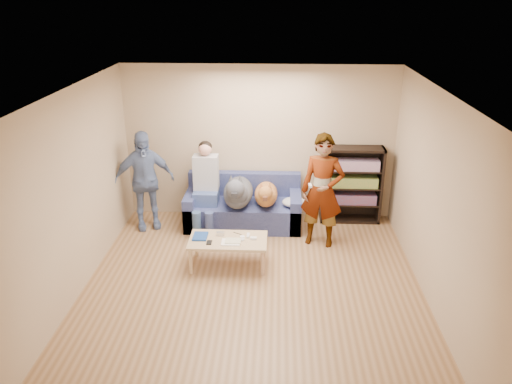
{
  "coord_description": "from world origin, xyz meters",
  "views": [
    {
      "loc": [
        0.31,
        -5.51,
        3.71
      ],
      "look_at": [
        0.0,
        1.2,
        0.95
      ],
      "focal_mm": 35.0,
      "sensor_mm": 36.0,
      "label": 1
    }
  ],
  "objects_px": {
    "dog_tan": "(266,194)",
    "bookshelf": "(351,183)",
    "person_standing_left": "(144,180)",
    "person_seated": "(205,183)",
    "person_standing_right": "(322,191)",
    "notebook_blue": "(200,236)",
    "dog_gray": "(238,192)",
    "sofa": "(244,208)",
    "camera_silver": "(220,234)",
    "coffee_table": "(228,242)"
  },
  "relations": [
    {
      "from": "camera_silver",
      "to": "dog_tan",
      "type": "xyz_separation_m",
      "value": [
        0.62,
        1.08,
        0.17
      ]
    },
    {
      "from": "coffee_table",
      "to": "camera_silver",
      "type": "bearing_deg",
      "value": 135.0
    },
    {
      "from": "sofa",
      "to": "dog_tan",
      "type": "bearing_deg",
      "value": -25.47
    },
    {
      "from": "coffee_table",
      "to": "person_seated",
      "type": "bearing_deg",
      "value": 110.98
    },
    {
      "from": "person_standing_left",
      "to": "coffee_table",
      "type": "distance_m",
      "value": 1.95
    },
    {
      "from": "notebook_blue",
      "to": "dog_gray",
      "type": "relative_size",
      "value": 0.2
    },
    {
      "from": "person_standing_right",
      "to": "coffee_table",
      "type": "distance_m",
      "value": 1.63
    },
    {
      "from": "dog_gray",
      "to": "bookshelf",
      "type": "xyz_separation_m",
      "value": [
        1.87,
        0.47,
        0.01
      ]
    },
    {
      "from": "notebook_blue",
      "to": "coffee_table",
      "type": "bearing_deg",
      "value": -7.13
    },
    {
      "from": "person_seated",
      "to": "dog_gray",
      "type": "relative_size",
      "value": 1.15
    },
    {
      "from": "notebook_blue",
      "to": "person_seated",
      "type": "height_order",
      "value": "person_seated"
    },
    {
      "from": "sofa",
      "to": "dog_gray",
      "type": "distance_m",
      "value": 0.46
    },
    {
      "from": "dog_tan",
      "to": "bookshelf",
      "type": "relative_size",
      "value": 0.88
    },
    {
      "from": "dog_gray",
      "to": "person_standing_right",
      "type": "bearing_deg",
      "value": -16.99
    },
    {
      "from": "person_standing_right",
      "to": "notebook_blue",
      "type": "relative_size",
      "value": 6.76
    },
    {
      "from": "person_seated",
      "to": "dog_tan",
      "type": "relative_size",
      "value": 1.28
    },
    {
      "from": "person_standing_left",
      "to": "coffee_table",
      "type": "xyz_separation_m",
      "value": [
        1.47,
        -1.2,
        -0.45
      ]
    },
    {
      "from": "notebook_blue",
      "to": "sofa",
      "type": "xyz_separation_m",
      "value": [
        0.52,
        1.33,
        -0.15
      ]
    },
    {
      "from": "notebook_blue",
      "to": "dog_gray",
      "type": "height_order",
      "value": "dog_gray"
    },
    {
      "from": "dog_tan",
      "to": "bookshelf",
      "type": "height_order",
      "value": "bookshelf"
    },
    {
      "from": "camera_silver",
      "to": "bookshelf",
      "type": "xyz_separation_m",
      "value": [
        2.04,
        1.5,
        0.23
      ]
    },
    {
      "from": "person_standing_left",
      "to": "dog_gray",
      "type": "xyz_separation_m",
      "value": [
        1.52,
        -0.05,
        -0.16
      ]
    },
    {
      "from": "notebook_blue",
      "to": "camera_silver",
      "type": "relative_size",
      "value": 2.36
    },
    {
      "from": "camera_silver",
      "to": "dog_tan",
      "type": "bearing_deg",
      "value": 60.1
    },
    {
      "from": "notebook_blue",
      "to": "sofa",
      "type": "height_order",
      "value": "sofa"
    },
    {
      "from": "coffee_table",
      "to": "notebook_blue",
      "type": "bearing_deg",
      "value": 172.87
    },
    {
      "from": "sofa",
      "to": "person_standing_right",
      "type": "bearing_deg",
      "value": -27.21
    },
    {
      "from": "notebook_blue",
      "to": "coffee_table",
      "type": "height_order",
      "value": "notebook_blue"
    },
    {
      "from": "person_seated",
      "to": "dog_gray",
      "type": "bearing_deg",
      "value": -11.56
    },
    {
      "from": "sofa",
      "to": "coffee_table",
      "type": "relative_size",
      "value": 1.73
    },
    {
      "from": "person_standing_left",
      "to": "camera_silver",
      "type": "bearing_deg",
      "value": -59.48
    },
    {
      "from": "person_standing_right",
      "to": "person_standing_left",
      "type": "xyz_separation_m",
      "value": [
        -2.83,
        0.45,
        -0.05
      ]
    },
    {
      "from": "person_standing_left",
      "to": "notebook_blue",
      "type": "xyz_separation_m",
      "value": [
        1.07,
        -1.15,
        -0.39
      ]
    },
    {
      "from": "person_standing_right",
      "to": "dog_tan",
      "type": "xyz_separation_m",
      "value": [
        -0.86,
        0.46,
        -0.26
      ]
    },
    {
      "from": "person_standing_right",
      "to": "coffee_table",
      "type": "xyz_separation_m",
      "value": [
        -1.36,
        -0.75,
        -0.51
      ]
    },
    {
      "from": "notebook_blue",
      "to": "person_seated",
      "type": "bearing_deg",
      "value": 93.86
    },
    {
      "from": "camera_silver",
      "to": "dog_tan",
      "type": "height_order",
      "value": "dog_tan"
    },
    {
      "from": "notebook_blue",
      "to": "dog_tan",
      "type": "xyz_separation_m",
      "value": [
        0.9,
        1.15,
        0.18
      ]
    },
    {
      "from": "person_standing_left",
      "to": "person_seated",
      "type": "height_order",
      "value": "person_standing_left"
    },
    {
      "from": "person_seated",
      "to": "coffee_table",
      "type": "distance_m",
      "value": 1.4
    },
    {
      "from": "dog_tan",
      "to": "coffee_table",
      "type": "bearing_deg",
      "value": -112.67
    },
    {
      "from": "camera_silver",
      "to": "coffee_table",
      "type": "bearing_deg",
      "value": -45.0
    },
    {
      "from": "camera_silver",
      "to": "sofa",
      "type": "height_order",
      "value": "sofa"
    },
    {
      "from": "person_standing_left",
      "to": "camera_silver",
      "type": "xyz_separation_m",
      "value": [
        1.35,
        -1.08,
        -0.38
      ]
    },
    {
      "from": "notebook_blue",
      "to": "person_seated",
      "type": "xyz_separation_m",
      "value": [
        -0.08,
        1.21,
        0.34
      ]
    },
    {
      "from": "person_standing_left",
      "to": "coffee_table",
      "type": "relative_size",
      "value": 1.5
    },
    {
      "from": "notebook_blue",
      "to": "person_seated",
      "type": "relative_size",
      "value": 0.18
    },
    {
      "from": "person_standing_left",
      "to": "sofa",
      "type": "relative_size",
      "value": 0.87
    },
    {
      "from": "camera_silver",
      "to": "dog_tan",
      "type": "relative_size",
      "value": 0.1
    },
    {
      "from": "dog_tan",
      "to": "sofa",
      "type": "bearing_deg",
      "value": 154.53
    }
  ]
}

